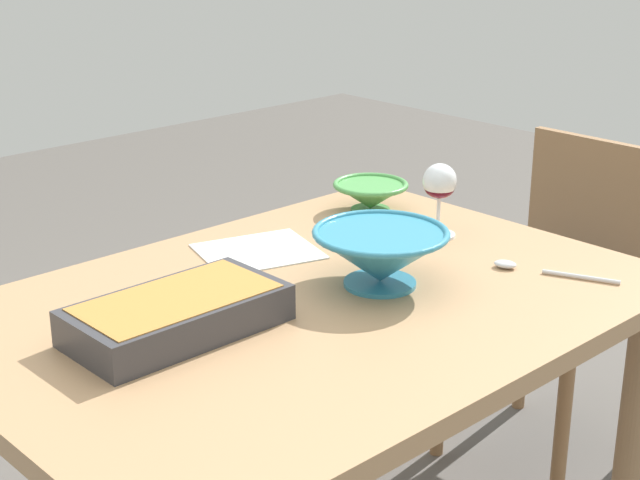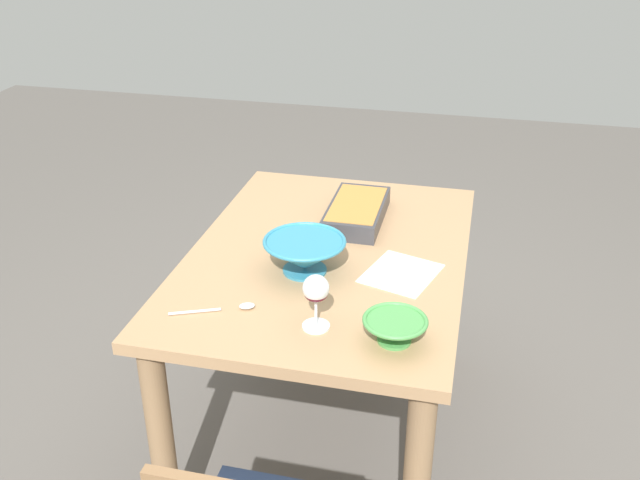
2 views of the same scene
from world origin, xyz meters
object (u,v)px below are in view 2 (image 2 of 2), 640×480
at_px(dining_table, 328,285).
at_px(casserole_dish, 357,211).
at_px(wine_glass, 316,292).
at_px(napkin, 401,273).
at_px(small_bowl, 305,254).
at_px(serving_spoon, 230,308).
at_px(mixing_bowl, 395,328).

bearing_deg(dining_table, casserole_dish, 170.07).
distance_m(wine_glass, napkin, 0.40).
distance_m(dining_table, small_bowl, 0.23).
bearing_deg(serving_spoon, dining_table, 154.22).
height_order(dining_table, serving_spoon, serving_spoon).
height_order(mixing_bowl, serving_spoon, mixing_bowl).
relative_size(serving_spoon, napkin, 1.00).
xyz_separation_m(dining_table, wine_glass, (0.42, 0.06, 0.23)).
bearing_deg(small_bowl, mixing_bowl, 46.42).
xyz_separation_m(casserole_dish, napkin, (0.34, 0.20, -0.03)).
relative_size(dining_table, wine_glass, 7.79).
xyz_separation_m(dining_table, casserole_dish, (-0.25, 0.04, 0.16)).
distance_m(small_bowl, napkin, 0.30).
xyz_separation_m(serving_spoon, napkin, (-0.31, 0.44, -0.01)).
height_order(dining_table, wine_glass, wine_glass).
distance_m(wine_glass, mixing_bowl, 0.22).
bearing_deg(napkin, casserole_dish, -149.16).
relative_size(dining_table, napkin, 5.41).
distance_m(casserole_dish, napkin, 0.40).
height_order(wine_glass, serving_spoon, wine_glass).
bearing_deg(napkin, small_bowl, -79.75).
bearing_deg(serving_spoon, mixing_bowl, 84.72).
distance_m(wine_glass, small_bowl, 0.31).
bearing_deg(casserole_dish, napkin, 30.84).
relative_size(dining_table, small_bowl, 4.89).
xyz_separation_m(small_bowl, serving_spoon, (0.26, -0.15, -0.05)).
relative_size(mixing_bowl, small_bowl, 0.68).
xyz_separation_m(small_bowl, napkin, (-0.05, 0.29, -0.06)).
bearing_deg(mixing_bowl, casserole_dish, -161.58).
bearing_deg(small_bowl, wine_glass, 20.05).
height_order(dining_table, mixing_bowl, mixing_bowl).
bearing_deg(dining_table, wine_glass, 8.42).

